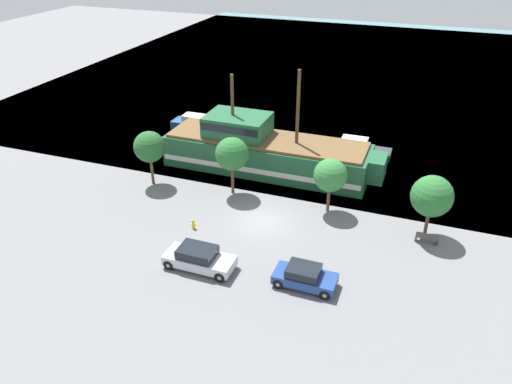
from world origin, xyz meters
TOP-DOWN VIEW (x-y plane):
  - ground_plane at (0.00, 0.00)m, footprint 160.00×160.00m
  - water_surface at (0.00, 44.00)m, footprint 80.00×80.00m
  - pirate_ship at (-2.89, 8.33)m, footprint 19.37×5.06m
  - moored_boat_dockside at (4.35, 14.39)m, footprint 6.04×1.94m
  - moored_boat_outer at (-12.75, 14.69)m, footprint 5.50×1.89m
  - parked_car_curb_front at (4.81, -6.10)m, footprint 3.85×1.85m
  - parked_car_curb_mid at (-2.04, -6.72)m, footprint 4.56×1.95m
  - fire_hydrant at (-4.50, -2.67)m, footprint 0.42×0.25m
  - bench_promenade_east at (11.56, 1.27)m, footprint 1.53×0.45m
  - tree_row_east at (-10.86, 2.44)m, footprint 2.59×2.59m
  - tree_row_mideast at (-3.85, 3.26)m, footprint 2.67×2.67m
  - tree_row_midwest at (4.12, 3.16)m, footprint 2.52×2.52m
  - tree_row_west at (11.39, 2.21)m, footprint 2.90×2.90m

SIDE VIEW (x-z plane):
  - ground_plane at x=0.00m, z-range 0.00..0.00m
  - water_surface at x=0.00m, z-range 0.00..0.00m
  - fire_hydrant at x=-4.50m, z-range 0.03..0.79m
  - bench_promenade_east at x=11.56m, z-range 0.00..0.85m
  - moored_boat_dockside at x=4.35m, z-range -0.21..1.38m
  - moored_boat_outer at x=-12.75m, z-range -0.19..1.43m
  - parked_car_curb_front at x=4.81m, z-range 0.00..1.37m
  - parked_car_curb_mid at x=-2.04m, z-range -0.01..1.49m
  - pirate_ship at x=-2.89m, z-range -2.86..6.45m
  - tree_row_midwest at x=4.12m, z-range 0.90..5.24m
  - tree_row_west at x=11.39m, z-range 0.87..5.54m
  - tree_row_east at x=-10.86m, z-range 1.03..5.72m
  - tree_row_mideast at x=-3.85m, z-range 1.07..5.92m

